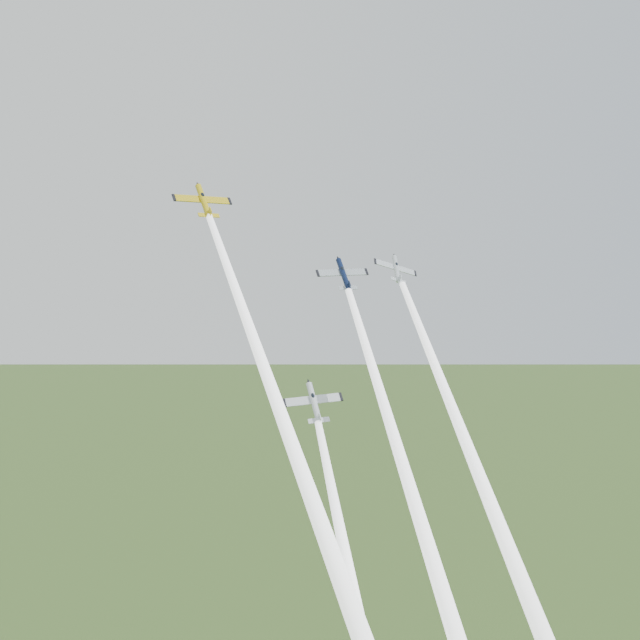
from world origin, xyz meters
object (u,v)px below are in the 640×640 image
(plane_yellow, at_px, (204,201))
(plane_navy, at_px, (343,274))
(plane_silver_right, at_px, (396,269))
(plane_silver_low, at_px, (314,403))

(plane_yellow, xyz_separation_m, plane_navy, (18.89, -6.59, -10.46))
(plane_navy, relative_size, plane_silver_right, 1.06)
(plane_yellow, height_order, plane_silver_right, plane_yellow)
(plane_silver_right, bearing_deg, plane_yellow, 176.53)
(plane_navy, height_order, plane_silver_low, plane_navy)
(plane_silver_low, bearing_deg, plane_navy, 49.01)
(plane_navy, height_order, plane_silver_right, plane_silver_right)
(plane_silver_right, xyz_separation_m, plane_silver_low, (-16.52, -12.38, -18.12))
(plane_yellow, xyz_separation_m, plane_silver_low, (12.69, -13.20, -27.62))
(plane_yellow, relative_size, plane_silver_low, 1.07)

